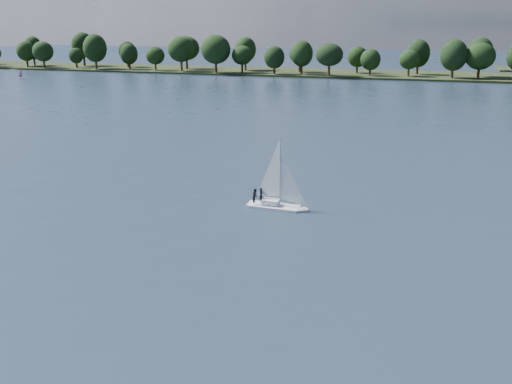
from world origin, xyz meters
TOP-DOWN VIEW (x-y plane):
  - ground at (0.00, 100.00)m, footprint 700.00×700.00m
  - far_shore at (0.00, 212.00)m, footprint 660.00×40.00m
  - sailboat at (8.59, 34.91)m, footprint 6.55×2.05m
  - dinghy_pink at (-125.27, 157.86)m, footprint 2.61×2.12m
  - pontoon at (-156.74, 191.70)m, footprint 4.31×2.72m
  - treeline at (-9.91, 207.89)m, footprint 562.67×73.69m

SIDE VIEW (x-z plane):
  - ground at x=0.00m, z-range 0.00..0.00m
  - far_shore at x=0.00m, z-range -0.75..0.75m
  - pontoon at x=-156.74m, z-range -0.25..0.25m
  - dinghy_pink at x=-125.27m, z-range -1.04..2.90m
  - sailboat at x=8.59m, z-range -1.88..6.66m
  - treeline at x=-9.91m, z-range -0.81..16.97m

